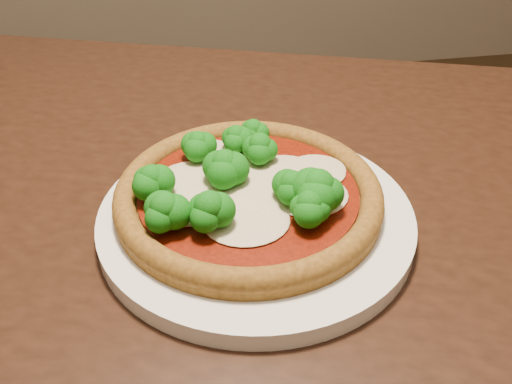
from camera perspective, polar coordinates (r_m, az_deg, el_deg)
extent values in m
cube|color=black|center=(0.59, -2.35, -2.52)|extent=(1.42, 1.14, 0.04)
cylinder|color=white|center=(0.55, 0.00, -2.62)|extent=(0.30, 0.30, 0.02)
cylinder|color=brown|center=(0.55, -0.75, -0.67)|extent=(0.25, 0.25, 0.01)
torus|color=brown|center=(0.54, -0.75, -0.08)|extent=(0.26, 0.26, 0.02)
cylinder|color=maroon|center=(0.54, -0.75, -0.04)|extent=(0.21, 0.21, 0.00)
ellipsoid|color=beige|center=(0.57, 6.35, 1.92)|extent=(0.05, 0.05, 0.00)
ellipsoid|color=beige|center=(0.58, -0.56, 3.35)|extent=(0.06, 0.05, 0.00)
ellipsoid|color=beige|center=(0.60, -4.59, 4.20)|extent=(0.05, 0.04, 0.00)
ellipsoid|color=beige|center=(0.56, -6.41, 1.29)|extent=(0.07, 0.06, 0.01)
ellipsoid|color=beige|center=(0.54, 5.24, -0.28)|extent=(0.08, 0.07, 0.01)
ellipsoid|color=beige|center=(0.50, -0.95, -2.91)|extent=(0.08, 0.07, 0.01)
ellipsoid|color=beige|center=(0.56, 2.66, 1.86)|extent=(0.07, 0.07, 0.01)
ellipsoid|color=beige|center=(0.54, -0.73, 0.16)|extent=(0.10, 0.09, 0.01)
ellipsoid|color=beige|center=(0.52, -6.82, -1.57)|extent=(0.06, 0.05, 0.00)
ellipsoid|color=beige|center=(0.57, 5.96, 2.24)|extent=(0.06, 0.06, 0.00)
ellipsoid|color=#188D16|center=(0.51, 3.58, 0.74)|extent=(0.04, 0.04, 0.03)
ellipsoid|color=#188D16|center=(0.57, 0.39, 4.62)|extent=(0.04, 0.04, 0.03)
ellipsoid|color=#188D16|center=(0.53, -10.36, 1.26)|extent=(0.04, 0.04, 0.03)
ellipsoid|color=#188D16|center=(0.58, -5.81, 4.84)|extent=(0.04, 0.04, 0.03)
ellipsoid|color=#188D16|center=(0.50, 6.21, 0.42)|extent=(0.05, 0.05, 0.04)
ellipsoid|color=#188D16|center=(0.60, -0.28, 6.22)|extent=(0.03, 0.03, 0.03)
ellipsoid|color=#188D16|center=(0.48, -4.67, -1.65)|extent=(0.05, 0.05, 0.04)
ellipsoid|color=#188D16|center=(0.49, 5.38, -1.32)|extent=(0.04, 0.04, 0.03)
ellipsoid|color=#188D16|center=(0.53, -3.15, 2.68)|extent=(0.05, 0.05, 0.04)
ellipsoid|color=#188D16|center=(0.49, -9.08, -1.70)|extent=(0.05, 0.05, 0.04)
ellipsoid|color=#188D16|center=(0.59, -2.01, 5.55)|extent=(0.04, 0.04, 0.03)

